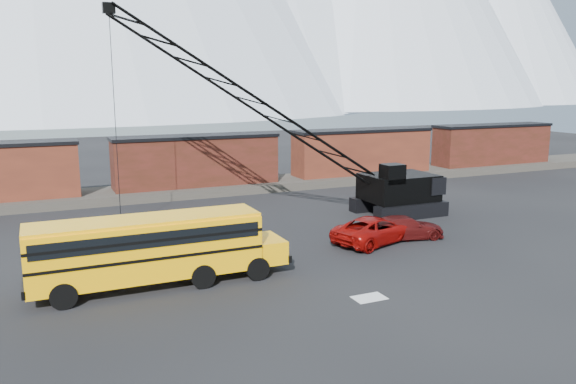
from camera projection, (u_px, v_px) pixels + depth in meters
name	position (u px, v px, depth m)	size (l,w,h in m)	color
ground	(316.00, 272.00, 27.30)	(160.00, 160.00, 0.00)	black
gravel_berm	(197.00, 189.00, 46.96)	(120.00, 5.00, 0.70)	#49433C
boxcar_mid	(196.00, 161.00, 46.50)	(13.70, 3.10, 4.17)	#531D17
boxcar_east_near	(362.00, 151.00, 52.91)	(13.70, 3.10, 4.17)	#481E14
boxcar_east_far	(492.00, 144.00, 59.33)	(13.70, 3.10, 4.17)	#531D17
snow_patch	(369.00, 298.00, 23.91)	(1.40, 0.90, 0.02)	silver
school_bus	(155.00, 248.00, 25.03)	(11.65, 2.65, 3.19)	#FFAD05
red_pickup	(375.00, 230.00, 32.17)	(2.55, 5.52, 1.53)	#880906
maroon_suv	(405.00, 228.00, 32.99)	(1.90, 4.69, 1.36)	#450C0C
crawler_crane	(261.00, 107.00, 35.66)	(21.78, 5.50, 13.79)	black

